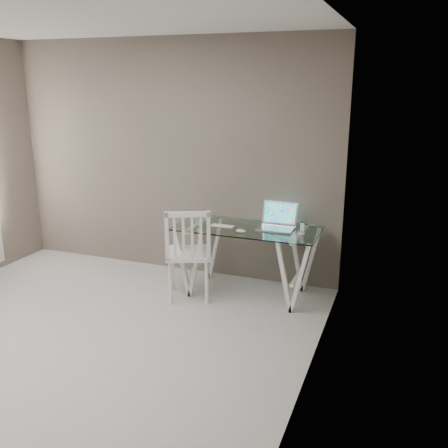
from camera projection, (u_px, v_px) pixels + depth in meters
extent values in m
plane|color=#ADAAA6|center=(56.00, 358.00, 4.14)|extent=(4.50, 4.50, 0.00)
cube|color=white|center=(19.00, 8.00, 3.40)|extent=(4.00, 4.50, 0.02)
cube|color=#65594F|center=(171.00, 159.00, 5.80)|extent=(4.00, 0.02, 2.70)
cube|color=#65594F|center=(300.00, 226.00, 3.10)|extent=(0.02, 4.50, 2.70)
cube|color=silver|center=(247.00, 228.00, 5.21)|extent=(1.50, 0.70, 0.01)
cube|color=white|center=(200.00, 256.00, 5.49)|extent=(0.24, 0.62, 0.72)
cube|color=white|center=(298.00, 269.00, 5.12)|extent=(0.24, 0.62, 0.72)
cube|color=white|center=(189.00, 253.00, 5.20)|extent=(0.60, 0.60, 0.04)
cylinder|color=white|center=(171.00, 283.00, 5.08)|extent=(0.04, 0.04, 0.47)
cylinder|color=white|center=(207.00, 283.00, 5.10)|extent=(0.04, 0.04, 0.47)
cylinder|color=white|center=(172.00, 270.00, 5.44)|extent=(0.04, 0.04, 0.47)
cylinder|color=white|center=(206.00, 270.00, 5.45)|extent=(0.04, 0.04, 0.47)
cube|color=white|center=(188.00, 236.00, 4.92)|extent=(0.43, 0.21, 0.51)
cube|color=#B8B8BD|center=(276.00, 229.00, 5.14)|extent=(0.37, 0.26, 0.02)
cube|color=#19D899|center=(280.00, 213.00, 5.25)|extent=(0.37, 0.09, 0.24)
cube|color=silver|center=(222.00, 226.00, 5.24)|extent=(0.26, 0.11, 0.01)
ellipsoid|color=silver|center=(241.00, 231.00, 5.03)|extent=(0.10, 0.06, 0.03)
cube|color=white|center=(302.00, 233.00, 5.00)|extent=(0.06, 0.06, 0.01)
cube|color=black|center=(302.00, 227.00, 4.99)|extent=(0.05, 0.03, 0.10)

